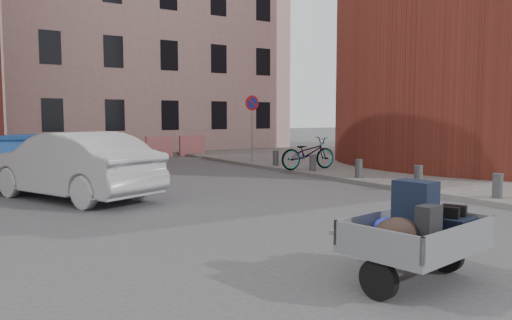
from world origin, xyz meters
TOP-DOWN VIEW (x-y plane):
  - ground at (0.00, 0.00)m, footprint 120.00×120.00m
  - sidewalk at (10.00, 4.00)m, footprint 9.00×24.00m
  - building_pink at (6.00, 22.00)m, footprint 16.00×8.00m
  - no_parking_sign at (6.00, 9.48)m, footprint 0.60×0.09m
  - bollards at (6.00, 3.40)m, footprint 0.22×9.02m
  - barriers at (4.20, 15.00)m, footprint 4.70×0.18m
  - trailer at (0.12, -3.71)m, footprint 1.76×1.92m
  - dumpster at (-1.40, 7.86)m, footprint 3.73×2.70m
  - silver_car at (-1.92, 4.71)m, footprint 3.47×5.04m
  - bicycle at (6.20, 6.11)m, footprint 2.16×0.90m

SIDE VIEW (x-z plane):
  - ground at x=0.00m, z-range 0.00..0.00m
  - sidewalk at x=10.00m, z-range 0.00..0.12m
  - bollards at x=6.00m, z-range 0.12..0.67m
  - barriers at x=4.20m, z-range 0.00..1.00m
  - trailer at x=0.12m, z-range 0.01..1.21m
  - bicycle at x=6.20m, z-range 0.12..1.23m
  - dumpster at x=-1.40m, z-range 0.01..1.41m
  - silver_car at x=-1.92m, z-range 0.00..1.58m
  - no_parking_sign at x=6.00m, z-range 0.69..3.34m
  - building_pink at x=6.00m, z-range 0.00..14.00m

